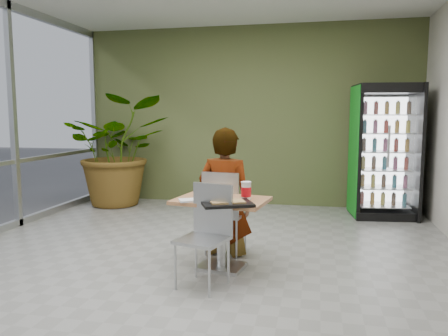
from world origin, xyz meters
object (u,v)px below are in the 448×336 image
(soda_cup, at_px, (246,191))
(beverage_fridge, at_px, (384,151))
(cafeteria_tray, at_px, (227,204))
(seated_woman, at_px, (225,204))
(chair_far, at_px, (223,206))
(chair_near, at_px, (208,226))
(potted_plant, at_px, (119,151))
(dining_table, at_px, (221,219))

(soda_cup, relative_size, beverage_fridge, 0.09)
(soda_cup, distance_m, cafeteria_tray, 0.34)
(cafeteria_tray, bearing_deg, seated_woman, 103.36)
(chair_far, xyz_separation_m, chair_near, (0.04, -0.87, -0.01))
(seated_woman, xyz_separation_m, potted_plant, (-2.47, 2.39, 0.39))
(cafeteria_tray, bearing_deg, chair_far, 105.11)
(chair_near, relative_size, seated_woman, 0.54)
(chair_far, distance_m, potted_plant, 3.49)
(seated_woman, distance_m, soda_cup, 0.63)
(chair_far, bearing_deg, cafeteria_tray, 111.57)
(chair_near, xyz_separation_m, seated_woman, (-0.03, 0.92, 0.03))
(seated_woman, distance_m, beverage_fridge, 3.19)
(chair_near, distance_m, soda_cup, 0.60)
(potted_plant, bearing_deg, dining_table, -48.68)
(cafeteria_tray, bearing_deg, beverage_fridge, 59.37)
(beverage_fridge, xyz_separation_m, potted_plant, (-4.54, 0.01, -0.06))
(chair_far, xyz_separation_m, soda_cup, (0.34, -0.43, 0.27))
(chair_far, height_order, soda_cup, chair_far)
(dining_table, height_order, seated_woman, seated_woman)
(soda_cup, bearing_deg, potted_plant, 134.19)
(dining_table, height_order, beverage_fridge, beverage_fridge)
(soda_cup, relative_size, potted_plant, 0.10)
(dining_table, bearing_deg, potted_plant, 131.32)
(cafeteria_tray, distance_m, beverage_fridge, 3.70)
(dining_table, relative_size, potted_plant, 0.52)
(dining_table, distance_m, soda_cup, 0.40)
(soda_cup, bearing_deg, seated_woman, 123.96)
(dining_table, relative_size, chair_far, 1.04)
(seated_woman, bearing_deg, chair_near, 98.10)
(chair_far, relative_size, beverage_fridge, 0.47)
(beverage_fridge, bearing_deg, dining_table, -131.91)
(cafeteria_tray, bearing_deg, potted_plant, 129.86)
(chair_far, height_order, beverage_fridge, beverage_fridge)
(chair_far, distance_m, beverage_fridge, 3.24)
(cafeteria_tray, bearing_deg, dining_table, 112.39)
(soda_cup, height_order, beverage_fridge, beverage_fridge)
(beverage_fridge, bearing_deg, chair_far, -137.50)
(chair_near, bearing_deg, soda_cup, 71.96)
(potted_plant, bearing_deg, soda_cup, -45.81)
(dining_table, distance_m, chair_far, 0.45)
(seated_woman, xyz_separation_m, cafeteria_tray, (0.19, -0.79, 0.17))
(dining_table, bearing_deg, soda_cup, 1.51)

